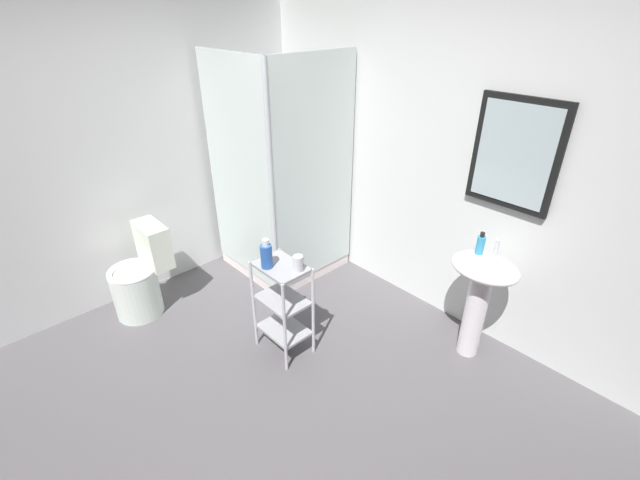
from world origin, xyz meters
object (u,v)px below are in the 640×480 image
(storage_cart, at_px, (283,302))
(hand_soap_bottle, at_px, (481,244))
(shower_stall, at_px, (282,227))
(pedestal_sink, at_px, (480,288))
(rinse_cup, at_px, (298,263))
(toilet, at_px, (141,279))
(shampoo_bottle_blue, at_px, (266,255))

(storage_cart, distance_m, hand_soap_bottle, 1.42)
(hand_soap_bottle, bearing_deg, shower_stall, -169.40)
(pedestal_sink, bearing_deg, rinse_cup, -131.96)
(toilet, xyz_separation_m, rinse_cup, (1.29, 0.62, 0.48))
(shower_stall, relative_size, shampoo_bottle_blue, 9.42)
(pedestal_sink, height_order, storage_cart, pedestal_sink)
(rinse_cup, bearing_deg, pedestal_sink, 48.04)
(shower_stall, xyz_separation_m, pedestal_sink, (1.84, 0.29, 0.12))
(shower_stall, bearing_deg, hand_soap_bottle, 10.60)
(pedestal_sink, bearing_deg, shower_stall, -171.01)
(toilet, distance_m, storage_cart, 1.30)
(storage_cart, xyz_separation_m, hand_soap_bottle, (0.88, 1.02, 0.44))
(pedestal_sink, bearing_deg, toilet, -143.92)
(toilet, distance_m, rinse_cup, 1.51)
(shampoo_bottle_blue, bearing_deg, hand_soap_bottle, 49.58)
(shampoo_bottle_blue, height_order, rinse_cup, shampoo_bottle_blue)
(shower_stall, height_order, hand_soap_bottle, shower_stall)
(storage_cart, bearing_deg, shampoo_bottle_blue, -123.44)
(shower_stall, xyz_separation_m, rinse_cup, (1.00, -0.64, 0.33))
(storage_cart, distance_m, shampoo_bottle_blue, 0.41)
(shampoo_bottle_blue, relative_size, rinse_cup, 1.93)
(storage_cart, bearing_deg, shower_stall, 141.56)
(toilet, relative_size, shampoo_bottle_blue, 3.58)
(shampoo_bottle_blue, bearing_deg, shower_stall, 136.90)
(shower_stall, distance_m, shampoo_bottle_blue, 1.18)
(shower_stall, distance_m, rinse_cup, 1.23)
(shower_stall, distance_m, toilet, 1.30)
(storage_cart, relative_size, hand_soap_bottle, 4.68)
(pedestal_sink, xyz_separation_m, toilet, (-2.13, -1.55, -0.26))
(pedestal_sink, relative_size, hand_soap_bottle, 5.12)
(shower_stall, relative_size, toilet, 2.63)
(toilet, bearing_deg, shower_stall, 76.91)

